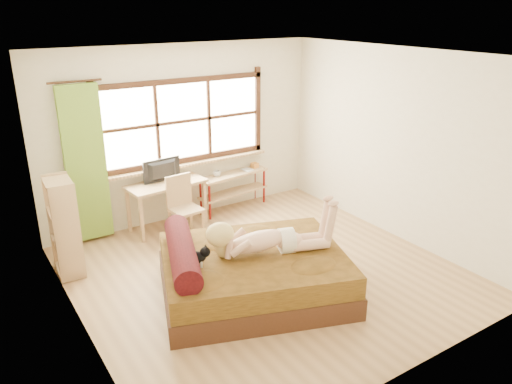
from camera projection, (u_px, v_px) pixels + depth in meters
floor at (264, 272)px, 6.39m from camera, size 4.50×4.50×0.00m
ceiling at (266, 55)px, 5.44m from camera, size 4.50×4.50×0.00m
wall_back at (184, 134)px, 7.68m from camera, size 4.50×0.00×4.50m
wall_front at (416, 245)px, 4.15m from camera, size 4.50×0.00×4.50m
wall_left at (70, 213)px, 4.77m from camera, size 0.00×4.50×4.50m
wall_right at (397, 145)px, 7.06m from camera, size 0.00×4.50×4.50m
window at (184, 124)px, 7.60m from camera, size 2.80×0.16×1.46m
curtain at (86, 165)px, 6.87m from camera, size 0.55×0.10×2.20m
bed at (249, 272)px, 5.83m from camera, size 2.54×2.29×0.80m
woman at (267, 227)px, 5.68m from camera, size 1.53×0.89×0.63m
kitten at (193, 256)px, 5.42m from camera, size 0.34×0.22×0.25m
desk at (166, 189)px, 7.46m from camera, size 1.21×0.65×0.73m
monitor at (164, 171)px, 7.40m from camera, size 0.60×0.14×0.34m
chair at (183, 203)px, 7.26m from camera, size 0.45×0.45×0.91m
pipe_shelf at (234, 182)px, 8.25m from camera, size 1.27×0.46×0.70m
cup at (217, 174)px, 8.02m from camera, size 0.13×0.13×0.09m
book at (243, 171)px, 8.28m from camera, size 0.18×0.22×0.02m
bookshelf at (64, 227)px, 6.19m from camera, size 0.34×0.56×1.25m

